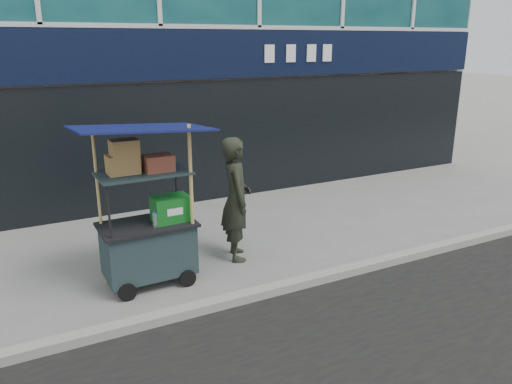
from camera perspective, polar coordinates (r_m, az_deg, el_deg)
ground at (r=6.74m, az=0.57°, el=-10.98°), size 80.00×80.00×0.00m
curb at (r=6.56m, az=1.40°, el=-11.24°), size 80.00×0.18×0.12m
vendor_cart at (r=6.74m, az=-12.18°, el=-4.15°), size 1.66×1.19×2.21m
vendor_man at (r=7.33m, az=-2.29°, el=-0.80°), size 0.61×0.77×1.85m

